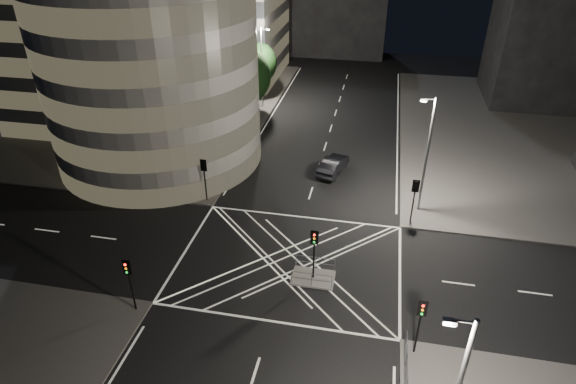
% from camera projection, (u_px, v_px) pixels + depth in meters
% --- Properties ---
extents(ground, '(120.00, 120.00, 0.00)m').
position_uv_depth(ground, '(289.00, 262.00, 35.46)').
color(ground, black).
rests_on(ground, ground).
extents(sidewalk_far_left, '(42.00, 42.00, 0.15)m').
position_uv_depth(sidewalk_far_left, '(113.00, 104.00, 63.00)').
color(sidewalk_far_left, '#55534F').
rests_on(sidewalk_far_left, ground).
extents(central_island, '(3.00, 2.00, 0.15)m').
position_uv_depth(central_island, '(313.00, 278.00, 33.82)').
color(central_island, slate).
rests_on(central_island, ground).
extents(office_tower_curved, '(30.00, 29.00, 27.20)m').
position_uv_depth(office_tower_curved, '(123.00, 20.00, 48.17)').
color(office_tower_curved, gray).
rests_on(office_tower_curved, sidewalk_far_left).
extents(building_right_far, '(14.00, 12.00, 15.00)m').
position_uv_depth(building_right_far, '(553.00, 42.00, 60.72)').
color(building_right_far, black).
rests_on(building_right_far, sidewalk_far_right).
extents(tree_a, '(5.01, 5.01, 7.73)m').
position_uv_depth(tree_a, '(192.00, 138.00, 42.22)').
color(tree_a, black).
rests_on(tree_a, sidewalk_far_left).
extents(tree_b, '(4.66, 4.66, 7.30)m').
position_uv_depth(tree_b, '(215.00, 115.00, 47.38)').
color(tree_b, black).
rests_on(tree_b, sidewalk_far_left).
extents(tree_c, '(4.13, 4.13, 6.95)m').
position_uv_depth(tree_c, '(233.00, 95.00, 52.44)').
color(tree_c, black).
rests_on(tree_c, sidewalk_far_left).
extents(tree_d, '(5.70, 5.70, 8.17)m').
position_uv_depth(tree_d, '(247.00, 76.00, 57.32)').
color(tree_d, black).
rests_on(tree_d, sidewalk_far_left).
extents(tree_e, '(4.49, 4.49, 7.30)m').
position_uv_depth(tree_e, '(260.00, 63.00, 62.45)').
color(tree_e, black).
rests_on(tree_e, sidewalk_far_left).
extents(traffic_signal_fl, '(0.55, 0.22, 4.00)m').
position_uv_depth(traffic_signal_fl, '(204.00, 172.00, 41.16)').
color(traffic_signal_fl, black).
rests_on(traffic_signal_fl, sidewalk_far_left).
extents(traffic_signal_nl, '(0.55, 0.22, 4.00)m').
position_uv_depth(traffic_signal_nl, '(129.00, 276.00, 29.73)').
color(traffic_signal_nl, black).
rests_on(traffic_signal_nl, sidewalk_near_left).
extents(traffic_signal_fr, '(0.55, 0.22, 4.00)m').
position_uv_depth(traffic_signal_fr, '(415.00, 193.00, 38.18)').
color(traffic_signal_fr, black).
rests_on(traffic_signal_fr, sidewalk_far_right).
extents(traffic_signal_nr, '(0.55, 0.22, 4.00)m').
position_uv_depth(traffic_signal_nr, '(421.00, 317.00, 26.76)').
color(traffic_signal_nr, black).
rests_on(traffic_signal_nr, sidewalk_near_right).
extents(traffic_signal_island, '(0.55, 0.22, 4.00)m').
position_uv_depth(traffic_signal_island, '(314.00, 246.00, 32.36)').
color(traffic_signal_island, black).
rests_on(traffic_signal_island, central_island).
extents(street_lamp_left_near, '(1.25, 0.25, 10.00)m').
position_uv_depth(street_lamp_left_near, '(215.00, 120.00, 44.28)').
color(street_lamp_left_near, slate).
rests_on(street_lamp_left_near, sidewalk_far_left).
extents(street_lamp_left_far, '(1.25, 0.25, 10.00)m').
position_uv_depth(street_lamp_left_far, '(262.00, 65.00, 59.40)').
color(street_lamp_left_far, slate).
rests_on(street_lamp_left_far, sidewalk_far_left).
extents(street_lamp_right_far, '(1.25, 0.25, 10.00)m').
position_uv_depth(street_lamp_right_far, '(427.00, 152.00, 38.57)').
color(street_lamp_right_far, slate).
rests_on(street_lamp_right_far, sidewalk_far_right).
extents(railing_island_south, '(2.80, 0.06, 1.10)m').
position_uv_depth(railing_island_south, '(311.00, 279.00, 32.75)').
color(railing_island_south, slate).
rests_on(railing_island_south, central_island).
extents(railing_island_north, '(2.80, 0.06, 1.10)m').
position_uv_depth(railing_island_north, '(315.00, 263.00, 34.26)').
color(railing_island_north, slate).
rests_on(railing_island_north, central_island).
extents(sedan, '(2.89, 5.20, 1.62)m').
position_uv_depth(sedan, '(333.00, 165.00, 46.83)').
color(sedan, black).
rests_on(sedan, ground).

